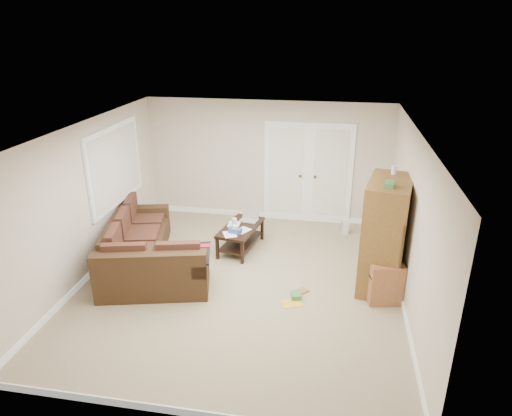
% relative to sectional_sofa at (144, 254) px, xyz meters
% --- Properties ---
extents(floor, '(5.50, 5.50, 0.00)m').
position_rel_sectional_sofa_xyz_m(floor, '(1.67, -0.12, -0.31)').
color(floor, gray).
rests_on(floor, ground).
extents(ceiling, '(5.00, 5.50, 0.02)m').
position_rel_sectional_sofa_xyz_m(ceiling, '(1.67, -0.12, 2.19)').
color(ceiling, white).
rests_on(ceiling, wall_back).
extents(wall_left, '(0.02, 5.50, 2.50)m').
position_rel_sectional_sofa_xyz_m(wall_left, '(-0.83, -0.12, 0.94)').
color(wall_left, beige).
rests_on(wall_left, floor).
extents(wall_right, '(0.02, 5.50, 2.50)m').
position_rel_sectional_sofa_xyz_m(wall_right, '(4.17, -0.12, 0.94)').
color(wall_right, beige).
rests_on(wall_right, floor).
extents(wall_back, '(5.00, 0.02, 2.50)m').
position_rel_sectional_sofa_xyz_m(wall_back, '(1.67, 2.63, 0.94)').
color(wall_back, beige).
rests_on(wall_back, floor).
extents(wall_front, '(5.00, 0.02, 2.50)m').
position_rel_sectional_sofa_xyz_m(wall_front, '(1.67, -2.87, 0.94)').
color(wall_front, beige).
rests_on(wall_front, floor).
extents(baseboards, '(5.00, 5.50, 0.10)m').
position_rel_sectional_sofa_xyz_m(baseboards, '(1.67, -0.12, -0.26)').
color(baseboards, silver).
rests_on(baseboards, floor).
extents(french_doors, '(1.80, 0.05, 2.13)m').
position_rel_sectional_sofa_xyz_m(french_doors, '(2.52, 2.60, 0.72)').
color(french_doors, silver).
rests_on(french_doors, floor).
extents(window_left, '(0.05, 1.92, 1.42)m').
position_rel_sectional_sofa_xyz_m(window_left, '(-0.79, 0.88, 1.24)').
color(window_left, silver).
rests_on(window_left, wall_left).
extents(sectional_sofa, '(2.26, 2.70, 0.79)m').
position_rel_sectional_sofa_xyz_m(sectional_sofa, '(0.00, 0.00, 0.00)').
color(sectional_sofa, '#3D2917').
rests_on(sectional_sofa, floor).
extents(coffee_table, '(0.75, 1.19, 0.76)m').
position_rel_sectional_sofa_xyz_m(coffee_table, '(1.43, 1.09, -0.06)').
color(coffee_table, black).
rests_on(coffee_table, floor).
extents(tv_armoire, '(0.81, 1.20, 1.89)m').
position_rel_sectional_sofa_xyz_m(tv_armoire, '(3.87, 0.21, 0.58)').
color(tv_armoire, brown).
rests_on(tv_armoire, floor).
extents(side_cabinet, '(0.58, 0.58, 1.04)m').
position_rel_sectional_sofa_xyz_m(side_cabinet, '(3.87, -0.17, 0.06)').
color(side_cabinet, '#9E623A').
rests_on(side_cabinet, floor).
extents(space_heater, '(0.15, 0.13, 0.32)m').
position_rel_sectional_sofa_xyz_m(space_heater, '(3.33, 2.07, -0.15)').
color(space_heater, white).
rests_on(space_heater, floor).
extents(floor_magazine, '(0.34, 0.31, 0.01)m').
position_rel_sectional_sofa_xyz_m(floor_magazine, '(2.54, -0.56, -0.31)').
color(floor_magazine, gold).
rests_on(floor_magazine, floor).
extents(floor_greenbox, '(0.18, 0.22, 0.08)m').
position_rel_sectional_sofa_xyz_m(floor_greenbox, '(2.58, -0.39, -0.27)').
color(floor_greenbox, '#397D44').
rests_on(floor_greenbox, floor).
extents(floor_book, '(0.26, 0.26, 0.02)m').
position_rel_sectional_sofa_xyz_m(floor_book, '(2.59, -0.15, -0.30)').
color(floor_book, brown).
rests_on(floor_book, floor).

